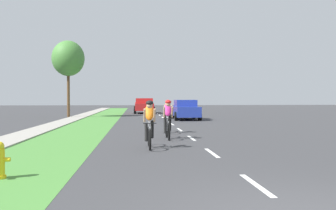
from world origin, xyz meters
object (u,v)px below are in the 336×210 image
at_px(cyclist_lead, 149,124).
at_px(pickup_red, 144,106).
at_px(cyclist_trailing, 168,119).
at_px(street_tree_near, 68,59).
at_px(sedan_blue, 185,110).
at_px(cyclist_distant, 168,116).

bearing_deg(cyclist_lead, pickup_red, 89.08).
xyz_separation_m(cyclist_trailing, pickup_red, (-0.40, 24.88, 0.02)).
bearing_deg(street_tree_near, cyclist_trailing, -67.79).
xyz_separation_m(sedan_blue, pickup_red, (-2.93, 11.80, 0.06)).
bearing_deg(sedan_blue, cyclist_lead, -102.11).
height_order(cyclist_lead, cyclist_trailing, same).
xyz_separation_m(cyclist_lead, cyclist_trailing, (0.84, 2.63, 0.00)).
height_order(cyclist_distant, street_tree_near, street_tree_near).
bearing_deg(cyclist_lead, cyclist_distant, 78.51).
distance_m(cyclist_distant, sedan_blue, 10.77).
bearing_deg(cyclist_lead, sedan_blue, 77.89).
distance_m(cyclist_lead, sedan_blue, 16.07).
bearing_deg(cyclist_distant, pickup_red, 91.58).
bearing_deg(pickup_red, cyclist_distant, -88.42).
height_order(cyclist_lead, cyclist_distant, same).
distance_m(cyclist_trailing, street_tree_near, 19.36).
relative_size(cyclist_distant, sedan_blue, 0.40).
relative_size(cyclist_trailing, cyclist_distant, 1.00).
xyz_separation_m(cyclist_lead, street_tree_near, (-6.30, 20.11, 4.27)).
bearing_deg(cyclist_trailing, sedan_blue, 79.05).
relative_size(cyclist_lead, street_tree_near, 0.26).
bearing_deg(cyclist_trailing, pickup_red, 90.92).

